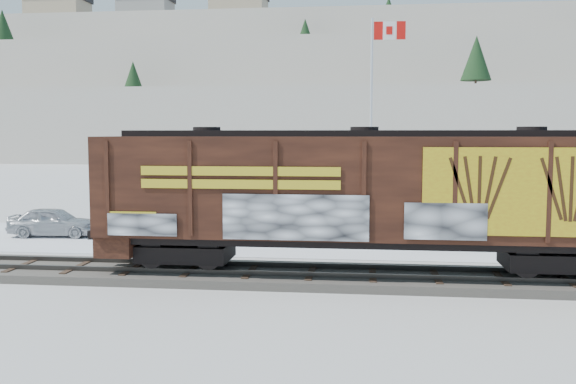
# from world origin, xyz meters

# --- Properties ---
(ground) EXTENTS (500.00, 500.00, 0.00)m
(ground) POSITION_xyz_m (0.00, 0.00, 0.00)
(ground) COLOR white
(ground) RESTS_ON ground
(rail_track) EXTENTS (50.00, 3.40, 0.43)m
(rail_track) POSITION_xyz_m (0.00, 0.00, 0.15)
(rail_track) COLOR #59544C
(rail_track) RESTS_ON ground
(parking_strip) EXTENTS (40.00, 8.00, 0.03)m
(parking_strip) POSITION_xyz_m (0.00, 7.50, 0.01)
(parking_strip) COLOR white
(parking_strip) RESTS_ON ground
(hillside) EXTENTS (360.00, 110.00, 93.00)m
(hillside) POSITION_xyz_m (-0.05, 139.79, 14.37)
(hillside) COLOR white
(hillside) RESTS_ON ground
(hopper_railcar) EXTENTS (17.18, 3.06, 4.49)m
(hopper_railcar) POSITION_xyz_m (3.69, -0.01, 2.93)
(hopper_railcar) COLOR black
(hopper_railcar) RESTS_ON rail_track
(flagpole) EXTENTS (2.30, 0.90, 11.22)m
(flagpole) POSITION_xyz_m (4.17, 15.97, 4.13)
(flagpole) COLOR silver
(flagpole) RESTS_ON ground
(car_silver) EXTENTS (4.16, 1.93, 1.38)m
(car_silver) POSITION_xyz_m (-10.70, 7.46, 0.72)
(car_silver) COLOR #B1B3B8
(car_silver) RESTS_ON parking_strip
(car_white) EXTENTS (4.30, 2.87, 1.34)m
(car_white) POSITION_xyz_m (-3.18, 7.32, 0.70)
(car_white) COLOR silver
(car_white) RESTS_ON parking_strip
(car_dark) EXTENTS (4.71, 2.46, 1.30)m
(car_dark) POSITION_xyz_m (8.41, 7.17, 0.68)
(car_dark) COLOR black
(car_dark) RESTS_ON parking_strip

